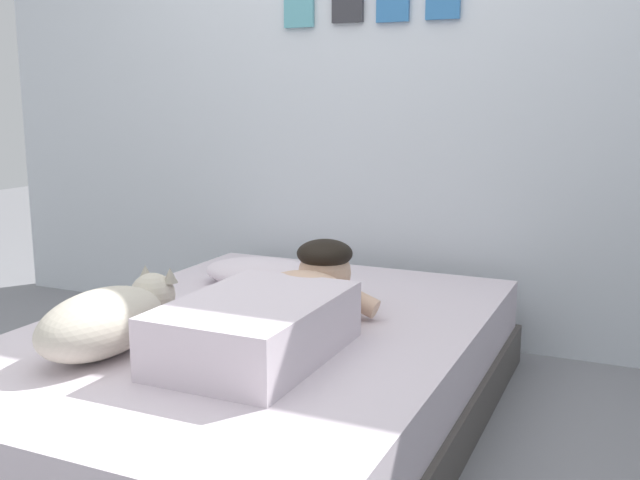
# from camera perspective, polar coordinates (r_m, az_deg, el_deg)

# --- Properties ---
(ground_plane) EXTENTS (12.75, 12.75, 0.00)m
(ground_plane) POSITION_cam_1_polar(r_m,az_deg,el_deg) (2.42, -9.26, -16.85)
(ground_plane) COLOR gray
(back_wall) EXTENTS (4.38, 0.12, 2.50)m
(back_wall) POSITION_cam_1_polar(r_m,az_deg,el_deg) (3.50, 4.24, 12.96)
(back_wall) COLOR silver
(back_wall) RESTS_ON ground
(bed) EXTENTS (1.47, 2.07, 0.37)m
(bed) POSITION_cam_1_polar(r_m,az_deg,el_deg) (2.57, -4.98, -10.64)
(bed) COLOR #4C4742
(bed) RESTS_ON ground
(pillow) EXTENTS (0.52, 0.32, 0.11)m
(pillow) POSITION_cam_1_polar(r_m,az_deg,el_deg) (3.01, -4.50, -2.58)
(pillow) COLOR silver
(pillow) RESTS_ON bed
(person_lying) EXTENTS (0.43, 0.92, 0.27)m
(person_lying) POSITION_cam_1_polar(r_m,az_deg,el_deg) (2.29, -3.33, -5.56)
(person_lying) COLOR silver
(person_lying) RESTS_ON bed
(dog) EXTENTS (0.26, 0.57, 0.21)m
(dog) POSITION_cam_1_polar(r_m,az_deg,el_deg) (2.30, -16.27, -5.96)
(dog) COLOR beige
(dog) RESTS_ON bed
(coffee_cup) EXTENTS (0.12, 0.09, 0.07)m
(coffee_cup) POSITION_cam_1_polar(r_m,az_deg,el_deg) (2.72, 1.80, -4.39)
(coffee_cup) COLOR #D84C47
(coffee_cup) RESTS_ON bed
(cell_phone) EXTENTS (0.07, 0.14, 0.01)m
(cell_phone) POSITION_cam_1_polar(r_m,az_deg,el_deg) (2.34, -8.78, -7.91)
(cell_phone) COLOR black
(cell_phone) RESTS_ON bed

